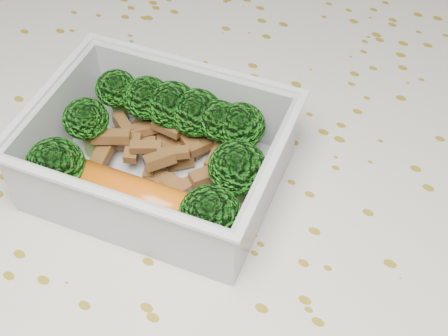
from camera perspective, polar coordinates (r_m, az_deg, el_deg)
The scene contains 6 objects.
dining_table at distance 0.56m, azimuth 0.19°, elevation -6.91°, with size 1.40×0.90×0.75m.
tablecloth at distance 0.52m, azimuth 0.20°, elevation -3.84°, with size 1.46×0.96×0.19m.
lunch_container at distance 0.48m, azimuth -6.01°, elevation 0.60°, with size 0.21×0.18×0.07m.
broccoli_florets at distance 0.47m, azimuth -4.97°, elevation 2.82°, with size 0.17×0.14×0.05m.
meat_pile at distance 0.49m, azimuth -5.29°, elevation 1.54°, with size 0.11×0.08×0.03m.
sausage at distance 0.45m, azimuth -7.64°, elevation -2.80°, with size 0.16×0.05×0.03m.
Camera 1 is at (0.16, -0.26, 1.14)m, focal length 50.00 mm.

